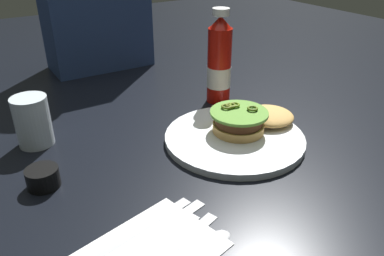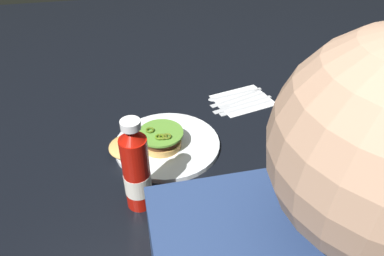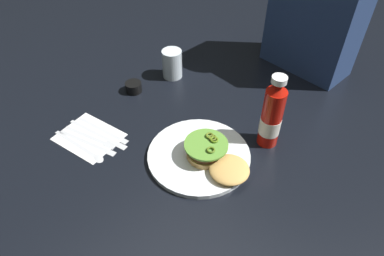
{
  "view_description": "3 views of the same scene",
  "coord_description": "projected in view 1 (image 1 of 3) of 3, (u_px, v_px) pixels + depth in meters",
  "views": [
    {
      "loc": [
        -0.29,
        -0.59,
        0.4
      ],
      "look_at": [
        0.05,
        -0.04,
        0.06
      ],
      "focal_mm": 35.82,
      "sensor_mm": 36.0,
      "label": 1
    },
    {
      "loc": [
        0.25,
        0.7,
        0.62
      ],
      "look_at": [
        0.09,
        -0.04,
        0.06
      ],
      "focal_mm": 32.78,
      "sensor_mm": 36.0,
      "label": 2
    },
    {
      "loc": [
        0.62,
        -0.52,
        0.74
      ],
      "look_at": [
        0.1,
        -0.02,
        0.06
      ],
      "focal_mm": 32.66,
      "sensor_mm": 36.0,
      "label": 3
    }
  ],
  "objects": [
    {
      "name": "condiment_cup",
      "position": [
        43.0,
        178.0,
        0.65
      ],
      "size": [
        0.06,
        0.06,
        0.03
      ],
      "primitive_type": "cylinder",
      "color": "black",
      "rests_on": "ground_plane"
    },
    {
      "name": "dinner_plate",
      "position": [
        234.0,
        138.0,
        0.8
      ],
      "size": [
        0.29,
        0.29,
        0.01
      ],
      "primitive_type": "cylinder",
      "color": "white",
      "rests_on": "ground_plane"
    },
    {
      "name": "ground_plane",
      "position": [
        158.0,
        151.0,
        0.77
      ],
      "size": [
        3.0,
        3.0,
        0.0
      ],
      "primitive_type": "plane",
      "color": "black"
    },
    {
      "name": "fork_utensil",
      "position": [
        162.0,
        241.0,
        0.54
      ],
      "size": [
        0.18,
        0.08,
        0.0
      ],
      "color": "silver",
      "rests_on": "napkin"
    },
    {
      "name": "spoon_utensil",
      "position": [
        191.0,
        254.0,
        0.52
      ],
      "size": [
        0.2,
        0.05,
        0.0
      ],
      "color": "silver",
      "rests_on": "napkin"
    },
    {
      "name": "steak_knife",
      "position": [
        157.0,
        230.0,
        0.56
      ],
      "size": [
        0.22,
        0.07,
        0.0
      ],
      "color": "silver",
      "rests_on": "napkin"
    },
    {
      "name": "table_knife",
      "position": [
        175.0,
        246.0,
        0.53
      ],
      "size": [
        0.2,
        0.08,
        0.0
      ],
      "color": "silver",
      "rests_on": "napkin"
    },
    {
      "name": "butter_knife",
      "position": [
        147.0,
        224.0,
        0.57
      ],
      "size": [
        0.19,
        0.06,
        0.0
      ],
      "color": "silver",
      "rests_on": "napkin"
    },
    {
      "name": "ketchup_bottle",
      "position": [
        219.0,
        63.0,
        0.94
      ],
      "size": [
        0.06,
        0.06,
        0.23
      ],
      "color": "#B41309",
      "rests_on": "ground_plane"
    },
    {
      "name": "water_glass",
      "position": [
        33.0,
        121.0,
        0.77
      ],
      "size": [
        0.07,
        0.07,
        0.1
      ],
      "primitive_type": "cylinder",
      "color": "silver",
      "rests_on": "ground_plane"
    },
    {
      "name": "napkin",
      "position": [
        152.0,
        250.0,
        0.53
      ],
      "size": [
        0.21,
        0.18,
        0.0
      ],
      "primitive_type": "cube",
      "rotation": [
        0.0,
        0.0,
        0.22
      ],
      "color": "white",
      "rests_on": "ground_plane"
    },
    {
      "name": "burger_sandwich",
      "position": [
        250.0,
        119.0,
        0.82
      ],
      "size": [
        0.2,
        0.12,
        0.05
      ],
      "color": "tan",
      "rests_on": "dinner_plate"
    }
  ]
}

